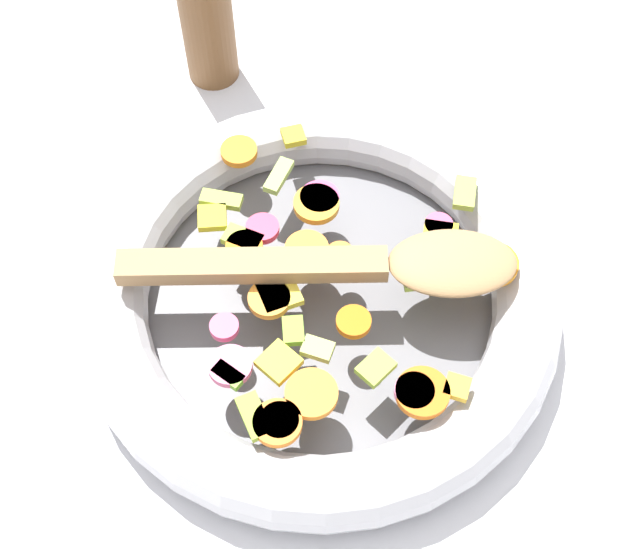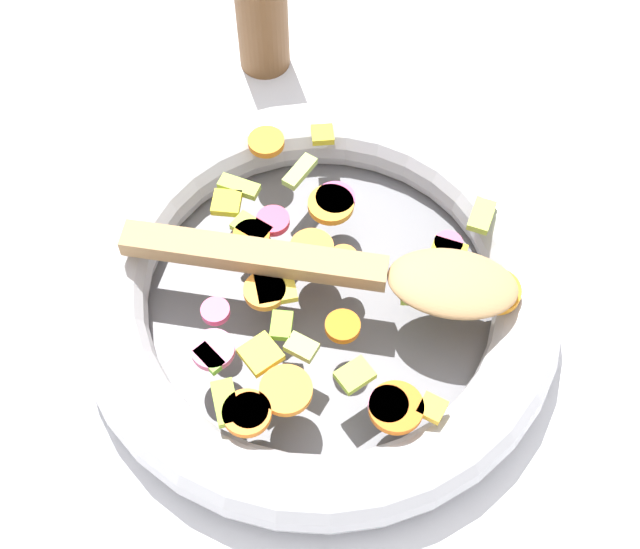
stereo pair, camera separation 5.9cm
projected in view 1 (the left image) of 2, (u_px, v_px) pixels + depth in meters
ground_plane at (320, 309)px, 0.67m from camera, size 4.00×4.00×0.00m
skillet at (320, 294)px, 0.65m from camera, size 0.35×0.35×0.05m
chopped_vegetables at (322, 292)px, 0.62m from camera, size 0.26×0.25×0.01m
wooden_spoon at (362, 264)px, 0.62m from camera, size 0.14×0.27×0.01m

